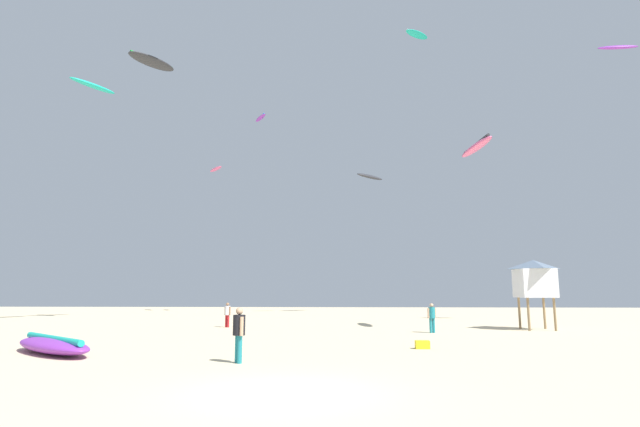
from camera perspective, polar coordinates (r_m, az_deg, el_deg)
The scene contains 15 objects.
ground_plane at distance 11.72m, azimuth -4.62°, elevation -20.21°, with size 120.00×120.00×0.00m, color beige.
person_foreground at distance 16.39m, azimuth -9.45°, elevation -13.32°, with size 0.40×0.51×1.75m.
person_midground at distance 32.38m, azimuth -10.77°, elevation -11.34°, with size 0.45×0.35×1.55m.
person_left at distance 28.31m, azimuth 12.94°, elevation -11.55°, with size 0.50×0.36×1.61m.
kite_grounded_near at distance 21.02m, azimuth -28.76°, elevation -13.34°, with size 5.12×4.59×0.65m.
lifeguard_tower at distance 32.41m, azimuth 23.76°, elevation -6.93°, with size 2.30×2.30×4.15m.
cooler_box at distance 20.59m, azimuth 11.88°, elevation -14.77°, with size 0.56×0.36×0.32m, color yellow.
kite_aloft_0 at distance 54.18m, azimuth 5.85°, elevation 4.30°, with size 3.64×3.58×0.77m.
kite_aloft_1 at distance 43.71m, azimuth 31.46°, elevation 16.24°, with size 2.87×0.99×0.61m.
kite_aloft_2 at distance 56.70m, azimuth -12.08°, elevation 5.10°, with size 2.39×2.87×0.48m.
kite_aloft_3 at distance 42.51m, azimuth -25.01°, elevation 13.38°, with size 2.84×3.69×0.62m.
kite_aloft_4 at distance 44.42m, azimuth -19.07°, elevation 16.44°, with size 3.45×4.08×0.78m.
kite_aloft_5 at distance 54.80m, azimuth -6.96°, elevation 11.04°, with size 1.89×2.66×0.50m.
kite_aloft_6 at distance 31.66m, azimuth 17.80°, elevation 7.40°, with size 1.66×4.18×0.83m.
kite_aloft_8 at distance 52.71m, azimuth 11.26°, elevation 19.85°, with size 2.81×2.40×0.55m.
Camera 1 is at (1.43, -11.41, 2.27)m, focal length 27.37 mm.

